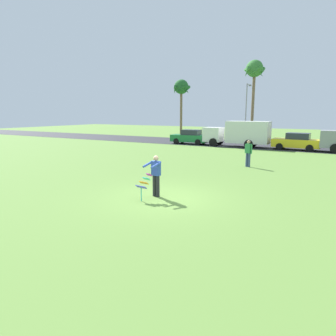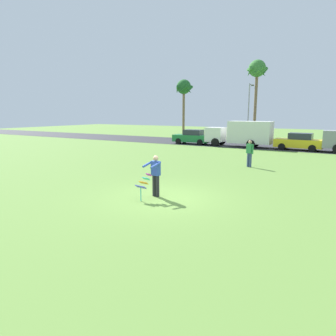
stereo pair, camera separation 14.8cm
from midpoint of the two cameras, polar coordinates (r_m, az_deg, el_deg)
The scene contains 11 objects.
ground_plane at distance 12.48m, azimuth -0.58°, elevation -5.63°, with size 120.00×120.00×0.00m, color olive.
road_strip at distance 33.59m, azimuth 19.74°, elevation 3.94°, with size 120.00×8.00×0.01m, color #2D2D33.
person_kite_flyer at distance 12.44m, azimuth -2.06°, elevation -1.18°, with size 0.62×0.71×1.73m.
kite_held at distance 11.99m, azimuth -4.32°, elevation -2.93°, with size 0.52×0.67×1.05m.
parked_car_green at distance 33.89m, azimuth 4.76°, elevation 5.87°, with size 4.26×1.95×1.60m.
parked_truck_white_box at distance 31.81m, azimuth 14.02°, elevation 6.45°, with size 6.71×2.13×2.62m.
parked_car_yellow at distance 30.76m, azimuth 23.73°, elevation 4.57°, with size 4.26×1.96×1.60m.
palm_tree_left_near at distance 45.55m, azimuth 3.12°, elevation 14.72°, with size 2.58×2.71×8.26m.
palm_tree_right_near at distance 40.68m, azimuth 16.66°, elevation 17.00°, with size 2.58×2.71×9.93m.
streetlight_pole at distance 39.30m, azimuth 15.22°, elevation 10.88°, with size 0.24×1.65×7.00m.
person_walker_far at distance 20.01m, azimuth 15.45°, elevation 2.82°, with size 0.53×0.35×1.73m.
Camera 2 is at (6.25, -10.24, 3.46)m, focal length 32.09 mm.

